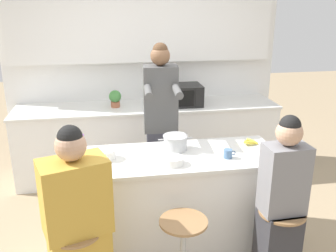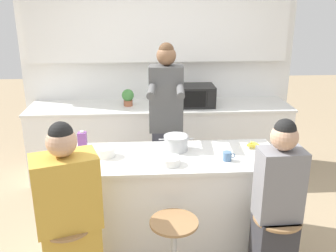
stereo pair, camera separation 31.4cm
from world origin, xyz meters
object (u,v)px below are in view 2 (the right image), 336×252
fruit_bowl (105,152)px  coffee_cup_near (227,156)px  microwave (195,96)px  potted_plant (128,97)px  person_wrapped_blanket (69,222)px  kitchen_island (168,202)px  cooking_pot (176,143)px  juice_carton (82,141)px  banana_bunch (253,145)px  person_seated_near (276,217)px  person_cooking (166,132)px

fruit_bowl → coffee_cup_near: size_ratio=1.64×
microwave → potted_plant: size_ratio=2.21×
person_wrapped_blanket → coffee_cup_near: size_ratio=13.69×
kitchen_island → potted_plant: 1.76m
cooking_pot → fruit_bowl: 0.63m
kitchen_island → person_wrapped_blanket: 0.99m
coffee_cup_near → microwave: size_ratio=0.23×
person_wrapped_blanket → juice_carton: (-0.00, 0.79, 0.32)m
kitchen_island → banana_bunch: (0.78, 0.14, 0.48)m
banana_bunch → microwave: 1.47m
coffee_cup_near → person_wrapped_blanket: bearing=-158.9°
microwave → person_seated_near: bearing=-81.5°
banana_bunch → potted_plant: 1.89m
person_seated_near → cooking_pot: 1.06m
juice_carton → person_wrapped_blanket: bearing=-89.8°
person_wrapped_blanket → banana_bunch: (1.54, 0.74, 0.26)m
person_seated_near → fruit_bowl: (-1.31, 0.63, 0.29)m
potted_plant → person_wrapped_blanket: bearing=-99.0°
kitchen_island → potted_plant: size_ratio=9.15×
cooking_pot → microwave: bearing=75.8°
kitchen_island → juice_carton: juice_carton is taller
juice_carton → fruit_bowl: bearing=-36.8°
cooking_pot → potted_plant: size_ratio=1.46×
person_wrapped_blanket → person_seated_near: bearing=-18.0°
person_wrapped_blanket → banana_bunch: person_wrapped_blanket is taller
person_cooking → banana_bunch: 0.91m
microwave → person_wrapped_blanket: bearing=-118.9°
cooking_pot → person_seated_near: bearing=-46.8°
person_seated_near → cooking_pot: size_ratio=4.65×
kitchen_island → cooking_pot: size_ratio=6.25×
kitchen_island → person_cooking: bearing=88.3°
fruit_bowl → juice_carton: juice_carton is taller
fruit_bowl → person_cooking: bearing=46.6°
cooking_pot → potted_plant: (-0.48, 1.48, 0.05)m
person_cooking → fruit_bowl: (-0.56, -0.60, 0.05)m
person_cooking → coffee_cup_near: (0.47, -0.75, 0.04)m
person_wrapped_blanket → fruit_bowl: size_ratio=8.32×
coffee_cup_near → potted_plant: size_ratio=0.50×
microwave → potted_plant: microwave is taller
juice_carton → microwave: size_ratio=0.39×
kitchen_island → person_wrapped_blanket: (-0.76, -0.60, 0.22)m
kitchen_island → banana_bunch: size_ratio=11.33×
person_cooking → microwave: size_ratio=3.90×
fruit_bowl → potted_plant: 1.59m
juice_carton → microwave: bearing=48.8°
kitchen_island → person_wrapped_blanket: size_ratio=1.33×
cooking_pot → microwave: 1.48m
microwave → juice_carton: bearing=-131.2°
person_wrapped_blanket → cooking_pot: size_ratio=4.69×
cooking_pot → fruit_bowl: size_ratio=1.77×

